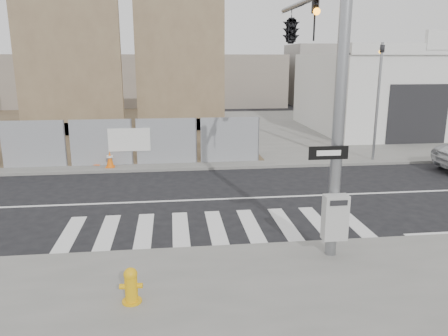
{
  "coord_description": "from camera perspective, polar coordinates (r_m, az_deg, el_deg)",
  "views": [
    {
      "loc": [
        -1.17,
        -14.0,
        4.64
      ],
      "look_at": [
        0.38,
        -1.23,
        1.4
      ],
      "focal_mm": 35.0,
      "sensor_mm": 36.0,
      "label": 1
    }
  ],
  "objects": [
    {
      "name": "fire_hydrant",
      "position": [
        8.72,
        -12.04,
        -14.77
      ],
      "size": [
        0.44,
        0.42,
        0.71
      ],
      "rotation": [
        0.0,
        0.0,
        -0.13
      ],
      "color": "#E1A40C",
      "rests_on": "sidewalk_near"
    },
    {
      "name": "auto_shop",
      "position": [
        31.01,
        22.66,
        9.16
      ],
      "size": [
        12.0,
        10.2,
        5.95
      ],
      "color": "silver",
      "rests_on": "sidewalk_far"
    },
    {
      "name": "sidewalk_far",
      "position": [
        28.4,
        -4.5,
        4.8
      ],
      "size": [
        50.0,
        20.0,
        0.12
      ],
      "primitive_type": "cube",
      "color": "slate",
      "rests_on": "ground"
    },
    {
      "name": "ground",
      "position": [
        14.8,
        -2.06,
        -4.15
      ],
      "size": [
        100.0,
        100.0,
        0.0
      ],
      "primitive_type": "plane",
      "color": "black",
      "rests_on": "ground"
    },
    {
      "name": "concrete_wall_left",
      "position": [
        27.73,
        -19.42,
        10.73
      ],
      "size": [
        6.0,
        1.3,
        8.0
      ],
      "color": "brown",
      "rests_on": "sidewalk_far"
    },
    {
      "name": "traffic_cone_c",
      "position": [
        19.86,
        -16.31,
        1.4
      ],
      "size": [
        0.44,
        0.44,
        0.7
      ],
      "rotation": [
        0.0,
        0.0,
        -0.27
      ],
      "color": "#FF560D",
      "rests_on": "sidewalk_far"
    },
    {
      "name": "signal_pole",
      "position": [
        12.51,
        10.44,
        14.55
      ],
      "size": [
        0.96,
        5.87,
        7.0
      ],
      "color": "gray",
      "rests_on": "sidewalk_near"
    },
    {
      "name": "utility_pole_right",
      "position": [
        20.97,
        15.06,
        15.21
      ],
      "size": [
        1.6,
        0.28,
        10.0
      ],
      "color": "#4D3724",
      "rests_on": "sidewalk_far"
    },
    {
      "name": "traffic_cone_d",
      "position": [
        19.21,
        -14.68,
        1.13
      ],
      "size": [
        0.38,
        0.38,
        0.72
      ],
      "rotation": [
        0.0,
        0.0,
        -0.02
      ],
      "color": "orange",
      "rests_on": "sidewalk_far"
    },
    {
      "name": "concrete_wall_right",
      "position": [
        28.12,
        -5.68,
        11.48
      ],
      "size": [
        5.5,
        1.3,
        8.0
      ],
      "color": "brown",
      "rests_on": "sidewalk_far"
    },
    {
      "name": "far_signal_pole",
      "position": [
        20.77,
        19.59,
        10.13
      ],
      "size": [
        0.16,
        0.2,
        5.6
      ],
      "color": "gray",
      "rests_on": "sidewalk_far"
    }
  ]
}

